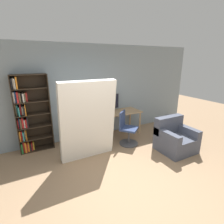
{
  "coord_description": "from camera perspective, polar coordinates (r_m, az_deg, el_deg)",
  "views": [
    {
      "loc": [
        -1.53,
        -2.15,
        2.27
      ],
      "look_at": [
        0.38,
        1.43,
        1.05
      ],
      "focal_mm": 28.0,
      "sensor_mm": 36.0,
      "label": 1
    }
  ],
  "objects": [
    {
      "name": "bookshelf",
      "position": [
        4.81,
        -25.58,
        -0.92
      ],
      "size": [
        0.82,
        0.33,
        1.95
      ],
      "color": "#2D2319",
      "rests_on": "ground"
    },
    {
      "name": "armchair",
      "position": [
        4.83,
        19.77,
        -8.13
      ],
      "size": [
        0.85,
        0.8,
        0.85
      ],
      "color": "#474C5B",
      "rests_on": "ground"
    },
    {
      "name": "desk",
      "position": [
        5.35,
        1.81,
        -0.89
      ],
      "size": [
        1.43,
        0.67,
        0.74
      ],
      "color": "tan",
      "rests_on": "ground"
    },
    {
      "name": "mattress_near",
      "position": [
        4.0,
        -7.8,
        -2.96
      ],
      "size": [
        1.28,
        0.38,
        1.86
      ],
      "color": "silver",
      "rests_on": "ground"
    },
    {
      "name": "monitor",
      "position": [
        5.4,
        -0.07,
        3.23
      ],
      "size": [
        0.47,
        0.2,
        0.52
      ],
      "color": "black",
      "rests_on": "desk"
    },
    {
      "name": "wall_back",
      "position": [
        5.1,
        -10.19,
        6.08
      ],
      "size": [
        8.0,
        0.06,
        2.7
      ],
      "color": "gray",
      "rests_on": "ground"
    },
    {
      "name": "ground_plane",
      "position": [
        3.48,
        6.15,
        -24.07
      ],
      "size": [
        16.0,
        16.0,
        0.0
      ],
      "primitive_type": "plane",
      "color": "#937556"
    },
    {
      "name": "office_chair",
      "position": [
        4.87,
        4.94,
        -6.2
      ],
      "size": [
        0.62,
        0.62,
        0.93
      ],
      "color": "#4C4C51",
      "rests_on": "ground"
    }
  ]
}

